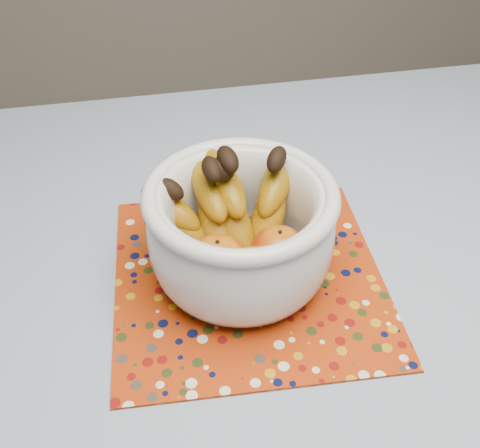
{
  "coord_description": "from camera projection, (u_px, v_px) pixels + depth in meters",
  "views": [
    {
      "loc": [
        -0.22,
        -0.41,
        1.32
      ],
      "look_at": [
        -0.11,
        0.12,
        0.85
      ],
      "focal_mm": 42.0,
      "sensor_mm": 36.0,
      "label": 1
    }
  ],
  "objects": [
    {
      "name": "table",
      "position": [
        340.0,
        368.0,
        0.76
      ],
      "size": [
        1.2,
        1.2,
        0.75
      ],
      "color": "brown",
      "rests_on": "ground"
    },
    {
      "name": "fruit_bowl",
      "position": [
        237.0,
        223.0,
        0.72
      ],
      "size": [
        0.29,
        0.25,
        0.18
      ],
      "color": "silver",
      "rests_on": "placemat"
    },
    {
      "name": "tablecloth",
      "position": [
        347.0,
        330.0,
        0.71
      ],
      "size": [
        1.32,
        1.32,
        0.01
      ],
      "primitive_type": "cube",
      "color": "slate",
      "rests_on": "table"
    },
    {
      "name": "placemat",
      "position": [
        248.0,
        276.0,
        0.77
      ],
      "size": [
        0.38,
        0.38,
        0.0
      ],
      "primitive_type": "cube",
      "rotation": [
        0.0,
        0.0,
        -0.06
      ],
      "color": "#9A2B08",
      "rests_on": "tablecloth"
    }
  ]
}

